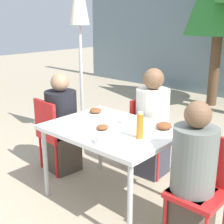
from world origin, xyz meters
name	(u,v)px	position (x,y,z in m)	size (l,w,h in m)	color
ground_plane	(112,198)	(0.00, 0.00, 0.00)	(24.00, 24.00, 0.00)	tan
dining_table	(112,134)	(0.00, 0.00, 0.69)	(1.19, 0.90, 0.76)	white
chair_left	(54,130)	(-0.90, 0.01, 0.50)	(0.44, 0.44, 0.86)	red
person_left	(62,127)	(-0.85, 0.08, 0.54)	(0.36, 0.36, 1.15)	#473D33
chair_right	(203,181)	(0.90, 0.07, 0.50)	(0.40, 0.40, 0.86)	red
person_right	(193,178)	(0.85, -0.01, 0.55)	(0.34, 0.34, 1.16)	#473D33
chair_far	(148,129)	(-0.12, 0.74, 0.50)	(0.42, 0.42, 0.86)	red
person_far	(152,126)	(-0.03, 0.70, 0.57)	(0.37, 0.37, 1.22)	#383842
closed_umbrella	(79,16)	(-1.28, 0.79, 1.75)	(0.36, 0.36, 2.41)	#333333
plate_0	(164,127)	(0.40, 0.26, 0.78)	(0.26, 0.26, 0.07)	white
plate_1	(96,112)	(-0.41, 0.20, 0.78)	(0.23, 0.23, 0.07)	white
plate_2	(103,129)	(0.00, -0.13, 0.78)	(0.20, 0.20, 0.06)	white
bottle	(140,126)	(0.35, -0.04, 0.87)	(0.06, 0.06, 0.23)	#B7751E
drinking_cup	(124,120)	(0.02, 0.16, 0.80)	(0.07, 0.07, 0.08)	white
salad_bowl	(104,139)	(0.19, -0.32, 0.78)	(0.15, 0.15, 0.06)	white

